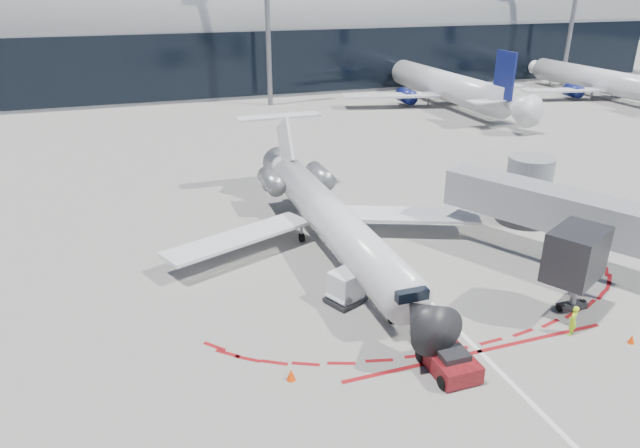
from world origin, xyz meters
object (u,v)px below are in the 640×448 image
object	(u,v)px
ramp_worker	(573,321)
uld_container	(346,287)
regional_jet	(328,215)
pushback_tug	(449,361)

from	to	relation	value
ramp_worker	uld_container	size ratio (longest dim) A/B	0.66
ramp_worker	regional_jet	bearing A→B (deg)	-88.93
pushback_tug	uld_container	world-z (taller)	uld_container
ramp_worker	uld_container	bearing A→B (deg)	-64.12
ramp_worker	uld_container	world-z (taller)	uld_container
ramp_worker	uld_container	distance (m)	11.47
regional_jet	uld_container	xyz separation A→B (m)	(-1.46, -6.99, -1.34)
regional_jet	uld_container	world-z (taller)	regional_jet
regional_jet	ramp_worker	size ratio (longest dim) A/B	16.64
uld_container	regional_jet	bearing A→B (deg)	54.10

